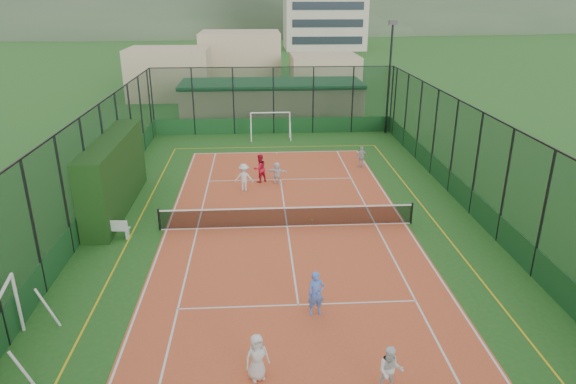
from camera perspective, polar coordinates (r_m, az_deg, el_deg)
name	(u,v)px	position (r m, az deg, el deg)	size (l,w,h in m)	color
ground	(287,227)	(23.68, -0.10, -3.87)	(300.00, 300.00, 0.00)	#205C1F
court_slab	(287,227)	(23.68, -0.10, -3.86)	(11.17, 23.97, 0.01)	#C1472A
tennis_net	(287,216)	(23.46, -0.10, -2.69)	(11.67, 0.12, 1.06)	black
perimeter_fence	(287,175)	(22.74, -0.10, 1.85)	(18.12, 34.12, 5.00)	black
floodlight_ne	(389,79)	(39.72, 11.17, 12.24)	(0.60, 0.26, 8.25)	black
clubhouse	(272,100)	(44.25, -1.84, 10.15)	(15.20, 7.20, 3.15)	tan
distant_hills	(259,27)	(171.72, -3.26, 17.79)	(200.00, 60.00, 24.00)	#384C33
hedge_left	(114,174)	(26.45, -18.74, 1.87)	(1.23, 8.17, 3.58)	black
white_bench	(110,228)	(23.73, -19.19, -3.82)	(1.69, 0.46, 0.95)	white
futsal_goal_near	(4,332)	(17.14, -28.98, -13.49)	(0.93, 3.19, 2.06)	white
futsal_goal_far	(270,125)	(38.16, -1.97, 7.41)	(2.96, 0.86, 1.91)	white
child_near_left	(257,357)	(14.80, -3.46, -17.85)	(0.69, 0.45, 1.41)	white
child_near_mid	(316,293)	(17.27, 3.13, -11.20)	(0.57, 0.37, 1.56)	#5483F0
child_near_right	(390,370)	(14.61, 11.29, -18.87)	(0.69, 0.54, 1.42)	white
child_far_left	(244,177)	(27.75, -4.92, 1.63)	(0.99, 0.57, 1.53)	silver
child_far_right	(362,157)	(31.86, 8.18, 3.89)	(0.78, 0.33, 1.34)	silver
child_far_back	(277,173)	(28.83, -1.25, 2.16)	(1.16, 0.37, 1.25)	white
coach	(260,168)	(29.01, -3.16, 2.64)	(0.79, 0.61, 1.62)	red
tennis_balls	(286,217)	(24.62, -0.25, -2.75)	(5.57, 1.22, 0.07)	#CCE033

